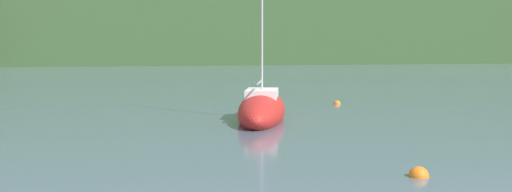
# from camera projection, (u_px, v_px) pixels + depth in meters

# --- Properties ---
(wooded_hillside) EXTENTS (352.00, 63.50, 43.18)m
(wooded_hillside) POSITION_uv_depth(u_px,v_px,m) (101.00, 13.00, 114.66)
(wooded_hillside) COLOR #38562D
(wooded_hillside) RESTS_ON ground_plane
(sailboat_mid_5) EXTENTS (3.79, 7.85, 9.11)m
(sailboat_mid_5) POSITION_uv_depth(u_px,v_px,m) (262.00, 110.00, 27.75)
(sailboat_mid_5) COLOR red
(sailboat_mid_5) RESTS_ON ground_plane
(mooring_buoy_near) EXTENTS (0.55, 0.55, 0.55)m
(mooring_buoy_near) POSITION_uv_depth(u_px,v_px,m) (419.00, 177.00, 16.33)
(mooring_buoy_near) COLOR orange
(mooring_buoy_near) RESTS_ON ground_plane
(mooring_buoy_mid) EXTENTS (0.41, 0.41, 0.41)m
(mooring_buoy_mid) POSITION_uv_depth(u_px,v_px,m) (337.00, 104.00, 34.42)
(mooring_buoy_mid) COLOR orange
(mooring_buoy_mid) RESTS_ON ground_plane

